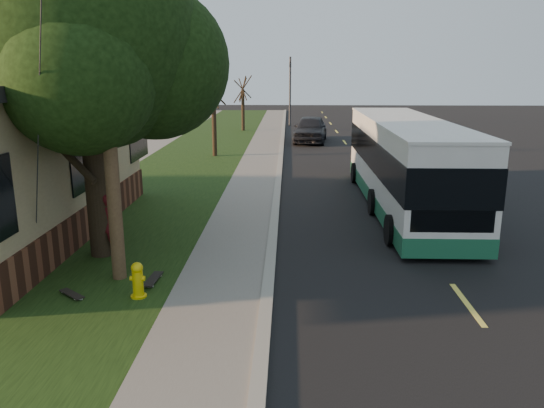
{
  "coord_description": "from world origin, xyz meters",
  "views": [
    {
      "loc": [
        0.41,
        -9.85,
        4.55
      ],
      "look_at": [
        0.04,
        2.09,
        1.5
      ],
      "focal_mm": 35.0,
      "sensor_mm": 36.0,
      "label": 1
    }
  ],
  "objects_px": {
    "fire_hydrant": "(138,280)",
    "bare_tree_near": "(214,116)",
    "leafy_tree": "(89,41)",
    "traffic_signal": "(290,87)",
    "transit_bus": "(405,162)",
    "skateboard_main": "(153,279)",
    "skateboard_spare": "(72,294)",
    "distant_car": "(310,129)",
    "utility_pole": "(103,65)",
    "bare_tree_far": "(243,104)",
    "dumpster": "(4,204)",
    "skateboarder": "(109,225)"
  },
  "relations": [
    {
      "from": "leafy_tree",
      "to": "transit_bus",
      "type": "height_order",
      "value": "leafy_tree"
    },
    {
      "from": "fire_hydrant",
      "to": "bare_tree_near",
      "type": "bearing_deg",
      "value": 92.86
    },
    {
      "from": "transit_bus",
      "to": "bare_tree_near",
      "type": "bearing_deg",
      "value": 126.77
    },
    {
      "from": "bare_tree_far",
      "to": "skateboarder",
      "type": "bearing_deg",
      "value": -92.0
    },
    {
      "from": "skateboarder",
      "to": "distant_car",
      "type": "distance_m",
      "value": 22.49
    },
    {
      "from": "dumpster",
      "to": "bare_tree_far",
      "type": "bearing_deg",
      "value": 79.1
    },
    {
      "from": "bare_tree_far",
      "to": "skateboard_main",
      "type": "xyz_separation_m",
      "value": [
        0.5,
        -29.22,
        -1.87
      ]
    },
    {
      "from": "bare_tree_far",
      "to": "skateboard_main",
      "type": "bearing_deg",
      "value": -89.02
    },
    {
      "from": "leafy_tree",
      "to": "bare_tree_far",
      "type": "relative_size",
      "value": 1.94
    },
    {
      "from": "bare_tree_near",
      "to": "transit_bus",
      "type": "relative_size",
      "value": 0.4
    },
    {
      "from": "dumpster",
      "to": "traffic_signal",
      "type": "bearing_deg",
      "value": 74.03
    },
    {
      "from": "utility_pole",
      "to": "transit_bus",
      "type": "bearing_deg",
      "value": 41.07
    },
    {
      "from": "bare_tree_near",
      "to": "skateboarder",
      "type": "height_order",
      "value": "bare_tree_near"
    },
    {
      "from": "leafy_tree",
      "to": "bare_tree_far",
      "type": "distance_m",
      "value": 27.56
    },
    {
      "from": "transit_bus",
      "to": "skateboard_main",
      "type": "distance_m",
      "value": 9.72
    },
    {
      "from": "traffic_signal",
      "to": "dumpster",
      "type": "xyz_separation_m",
      "value": [
        -8.35,
        -29.18,
        -2.43
      ]
    },
    {
      "from": "skateboard_spare",
      "to": "distant_car",
      "type": "xyz_separation_m",
      "value": [
        5.76,
        24.2,
        0.71
      ]
    },
    {
      "from": "utility_pole",
      "to": "bare_tree_far",
      "type": "distance_m",
      "value": 29.13
    },
    {
      "from": "utility_pole",
      "to": "skateboard_main",
      "type": "relative_size",
      "value": 10.45
    },
    {
      "from": "skateboarder",
      "to": "distant_car",
      "type": "relative_size",
      "value": 0.32
    },
    {
      "from": "leafy_tree",
      "to": "skateboarder",
      "type": "height_order",
      "value": "leafy_tree"
    },
    {
      "from": "leafy_tree",
      "to": "distant_car",
      "type": "xyz_separation_m",
      "value": [
        5.97,
        21.53,
        -4.33
      ]
    },
    {
      "from": "bare_tree_near",
      "to": "skateboard_main",
      "type": "xyz_separation_m",
      "value": [
        1.0,
        -17.22,
        -2.02
      ]
    },
    {
      "from": "fire_hydrant",
      "to": "skateboard_spare",
      "type": "relative_size",
      "value": 1.11
    },
    {
      "from": "transit_bus",
      "to": "bare_tree_far",
      "type": "bearing_deg",
      "value": 107.99
    },
    {
      "from": "utility_pole",
      "to": "traffic_signal",
      "type": "bearing_deg",
      "value": 83.42
    },
    {
      "from": "traffic_signal",
      "to": "skateboard_main",
      "type": "height_order",
      "value": "traffic_signal"
    },
    {
      "from": "bare_tree_near",
      "to": "transit_bus",
      "type": "bearing_deg",
      "value": -53.23
    },
    {
      "from": "bare_tree_far",
      "to": "dumpster",
      "type": "relative_size",
      "value": 2.14
    },
    {
      "from": "leafy_tree",
      "to": "traffic_signal",
      "type": "xyz_separation_m",
      "value": [
        4.67,
        31.35,
        -2.0
      ]
    },
    {
      "from": "transit_bus",
      "to": "skateboarder",
      "type": "relative_size",
      "value": 6.96
    },
    {
      "from": "fire_hydrant",
      "to": "bare_tree_near",
      "type": "height_order",
      "value": "bare_tree_near"
    },
    {
      "from": "bare_tree_near",
      "to": "skateboard_main",
      "type": "height_order",
      "value": "bare_tree_near"
    },
    {
      "from": "leafy_tree",
      "to": "bare_tree_near",
      "type": "relative_size",
      "value": 1.81
    },
    {
      "from": "transit_bus",
      "to": "fire_hydrant",
      "type": "bearing_deg",
      "value": -132.13
    },
    {
      "from": "skateboarder",
      "to": "skateboard_spare",
      "type": "height_order",
      "value": "skateboarder"
    },
    {
      "from": "skateboarder",
      "to": "dumpster",
      "type": "xyz_separation_m",
      "value": [
        -3.89,
        2.37,
        -0.12
      ]
    },
    {
      "from": "bare_tree_near",
      "to": "fire_hydrant",
      "type": "bearing_deg",
      "value": -87.14
    },
    {
      "from": "skateboard_main",
      "to": "skateboard_spare",
      "type": "distance_m",
      "value": 1.67
    },
    {
      "from": "traffic_signal",
      "to": "skateboarder",
      "type": "height_order",
      "value": "traffic_signal"
    },
    {
      "from": "leafy_tree",
      "to": "bare_tree_near",
      "type": "height_order",
      "value": "leafy_tree"
    },
    {
      "from": "fire_hydrant",
      "to": "bare_tree_near",
      "type": "relative_size",
      "value": 0.17
    },
    {
      "from": "distant_car",
      "to": "transit_bus",
      "type": "bearing_deg",
      "value": -75.19
    },
    {
      "from": "transit_bus",
      "to": "skateboard_main",
      "type": "bearing_deg",
      "value": -134.8
    },
    {
      "from": "traffic_signal",
      "to": "skateboard_main",
      "type": "xyz_separation_m",
      "value": [
        -3.0,
        -33.22,
        -3.03
      ]
    },
    {
      "from": "skateboard_main",
      "to": "bare_tree_far",
      "type": "bearing_deg",
      "value": 90.98
    },
    {
      "from": "skateboard_spare",
      "to": "traffic_signal",
      "type": "bearing_deg",
      "value": 82.53
    },
    {
      "from": "skateboard_main",
      "to": "distant_car",
      "type": "relative_size",
      "value": 0.18
    },
    {
      "from": "utility_pole",
      "to": "dumpster",
      "type": "xyz_separation_m",
      "value": [
        -4.54,
        3.82,
        -3.9
      ]
    },
    {
      "from": "bare_tree_near",
      "to": "skateboard_main",
      "type": "bearing_deg",
      "value": -86.68
    }
  ]
}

